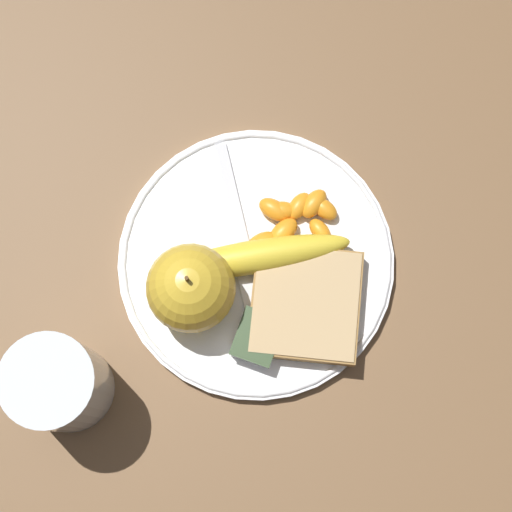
{
  "coord_description": "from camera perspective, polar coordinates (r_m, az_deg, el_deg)",
  "views": [
    {
      "loc": [
        0.17,
        0.06,
        0.83
      ],
      "look_at": [
        0.0,
        0.0,
        0.03
      ],
      "focal_mm": 60.0,
      "sensor_mm": 36.0,
      "label": 1
    }
  ],
  "objects": [
    {
      "name": "orange_segment_2",
      "position": [
        0.84,
        2.89,
        3.34
      ],
      "size": [
        0.03,
        0.03,
        0.02
      ],
      "color": "orange",
      "rests_on": "plate"
    },
    {
      "name": "orange_segment_3",
      "position": [
        0.83,
        2.42,
        0.7
      ],
      "size": [
        0.02,
        0.03,
        0.02
      ],
      "color": "orange",
      "rests_on": "plate"
    },
    {
      "name": "bread_slice",
      "position": [
        0.82,
        3.3,
        -3.21
      ],
      "size": [
        0.13,
        0.13,
        0.02
      ],
      "color": "olive",
      "rests_on": "plate"
    },
    {
      "name": "orange_segment_1",
      "position": [
        0.84,
        4.3,
        1.69
      ],
      "size": [
        0.03,
        0.03,
        0.02
      ],
      "color": "orange",
      "rests_on": "plate"
    },
    {
      "name": "orange_segment_8",
      "position": [
        0.84,
        1.74,
        3.05
      ],
      "size": [
        0.03,
        0.03,
        0.02
      ],
      "color": "orange",
      "rests_on": "plate"
    },
    {
      "name": "fork",
      "position": [
        0.83,
        -0.71,
        0.24
      ],
      "size": [
        0.17,
        0.12,
        0.0
      ],
      "rotation": [
        0.0,
        0.0,
        13.14
      ],
      "color": "silver",
      "rests_on": "plate"
    },
    {
      "name": "orange_segment_7",
      "position": [
        0.84,
        4.56,
        3.16
      ],
      "size": [
        0.03,
        0.03,
        0.02
      ],
      "color": "orange",
      "rests_on": "plate"
    },
    {
      "name": "orange_segment_4",
      "position": [
        0.83,
        3.09,
        0.14
      ],
      "size": [
        0.03,
        0.02,
        0.02
      ],
      "color": "orange",
      "rests_on": "plate"
    },
    {
      "name": "orange_segment_0",
      "position": [
        0.84,
        0.88,
        3.23
      ],
      "size": [
        0.03,
        0.04,
        0.02
      ],
      "color": "orange",
      "rests_on": "plate"
    },
    {
      "name": "jam_packet",
      "position": [
        0.81,
        0.1,
        -5.49
      ],
      "size": [
        0.05,
        0.04,
        0.02
      ],
      "color": "silver",
      "rests_on": "plate"
    },
    {
      "name": "apple",
      "position": [
        0.79,
        -4.37,
        -2.16
      ],
      "size": [
        0.08,
        0.08,
        0.09
      ],
      "color": "gold",
      "rests_on": "plate"
    },
    {
      "name": "orange_segment_9",
      "position": [
        0.84,
        3.87,
        3.5
      ],
      "size": [
        0.04,
        0.03,
        0.02
      ],
      "color": "orange",
      "rests_on": "plate"
    },
    {
      "name": "orange_segment_6",
      "position": [
        0.83,
        1.85,
        1.61
      ],
      "size": [
        0.04,
        0.03,
        0.02
      ],
      "color": "orange",
      "rests_on": "plate"
    },
    {
      "name": "juice_glass",
      "position": [
        0.8,
        -12.94,
        -8.38
      ],
      "size": [
        0.08,
        0.08,
        0.11
      ],
      "color": "silver",
      "rests_on": "ground_plane"
    },
    {
      "name": "ground_plane",
      "position": [
        0.85,
        -0.0,
        -0.47
      ],
      "size": [
        3.0,
        3.0,
        0.0
      ],
      "primitive_type": "plane",
      "color": "brown"
    },
    {
      "name": "plate",
      "position": [
        0.84,
        -0.0,
        -0.36
      ],
      "size": [
        0.27,
        0.27,
        0.01
      ],
      "color": "white",
      "rests_on": "ground_plane"
    },
    {
      "name": "banana",
      "position": [
        0.82,
        -0.55,
        -0.13
      ],
      "size": [
        0.12,
        0.18,
        0.03
      ],
      "color": "yellow",
      "rests_on": "plate"
    },
    {
      "name": "orange_segment_5",
      "position": [
        0.83,
        0.51,
        0.73
      ],
      "size": [
        0.04,
        0.04,
        0.02
      ],
      "color": "orange",
      "rests_on": "plate"
    }
  ]
}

